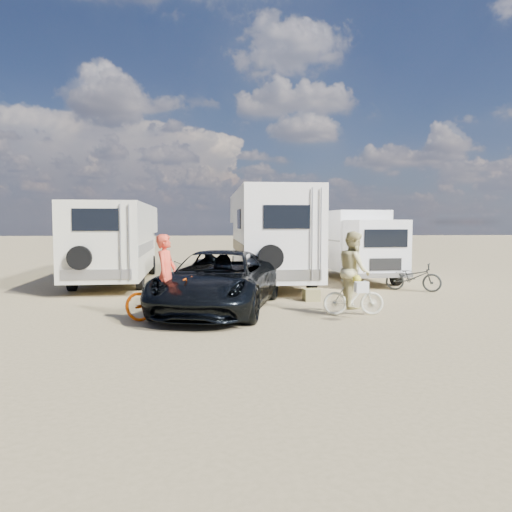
{
  "coord_description": "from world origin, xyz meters",
  "views": [
    {
      "loc": [
        -1.32,
        -11.35,
        2.26
      ],
      "look_at": [
        -0.35,
        2.4,
        1.3
      ],
      "focal_mm": 34.16,
      "sensor_mm": 36.0,
      "label": 1
    }
  ],
  "objects": [
    {
      "name": "bike_woman",
      "position": [
        1.87,
        0.17,
        0.44
      ],
      "size": [
        1.49,
        0.51,
        0.88
      ],
      "primitive_type": "imported",
      "rotation": [
        0.0,
        0.0,
        1.51
      ],
      "color": "beige",
      "rests_on": "ground"
    },
    {
      "name": "rider_man",
      "position": [
        -2.57,
        -0.37,
        0.91
      ],
      "size": [
        0.59,
        0.75,
        1.81
      ],
      "primitive_type": "imported",
      "rotation": [
        0.0,
        0.0,
        1.32
      ],
      "color": "#E1402A",
      "rests_on": "ground"
    },
    {
      "name": "cooler",
      "position": [
        -1.54,
        3.24,
        0.24
      ],
      "size": [
        0.71,
        0.61,
        0.48
      ],
      "primitive_type": "cube",
      "rotation": [
        0.0,
        0.0,
        -0.34
      ],
      "color": "#1D4E8B",
      "rests_on": "ground"
    },
    {
      "name": "dark_suv",
      "position": [
        -1.41,
        1.04,
        0.76
      ],
      "size": [
        3.74,
        5.93,
        1.53
      ],
      "primitive_type": "imported",
      "rotation": [
        0.0,
        0.0,
        -0.24
      ],
      "color": "black",
      "rests_on": "ground"
    },
    {
      "name": "bike_man",
      "position": [
        -2.57,
        -0.37,
        0.52
      ],
      "size": [
        2.09,
        1.16,
        1.04
      ],
      "primitive_type": "imported",
      "rotation": [
        0.0,
        0.0,
        1.32
      ],
      "color": "#C23D00",
      "rests_on": "ground"
    },
    {
      "name": "rv_main",
      "position": [
        0.42,
        6.7,
        1.7
      ],
      "size": [
        2.69,
        8.35,
        3.4
      ],
      "primitive_type": null,
      "rotation": [
        0.0,
        0.0,
        0.03
      ],
      "color": "silver",
      "rests_on": "ground"
    },
    {
      "name": "bike_parked",
      "position": [
        4.95,
        4.11,
        0.46
      ],
      "size": [
        1.85,
        1.4,
        0.93
      ],
      "primitive_type": "imported",
      "rotation": [
        0.0,
        0.0,
        1.06
      ],
      "color": "#282B28",
      "rests_on": "ground"
    },
    {
      "name": "ground",
      "position": [
        0.0,
        0.0,
        0.0
      ],
      "size": [
        140.0,
        140.0,
        0.0
      ],
      "primitive_type": "plane",
      "color": "#9F8A5F",
      "rests_on": "ground"
    },
    {
      "name": "rider_woman",
      "position": [
        1.87,
        0.17,
        0.93
      ],
      "size": [
        0.76,
        0.95,
        1.87
      ],
      "primitive_type": "imported",
      "rotation": [
        0.0,
        0.0,
        1.51
      ],
      "color": "#CFC381",
      "rests_on": "ground"
    },
    {
      "name": "box_truck",
      "position": [
        3.87,
        7.16,
        1.35
      ],
      "size": [
        2.43,
        5.8,
        2.7
      ],
      "primitive_type": null,
      "rotation": [
        0.0,
        0.0,
        0.08
      ],
      "color": "white",
      "rests_on": "ground"
    },
    {
      "name": "crate",
      "position": [
        1.24,
        2.37,
        0.17
      ],
      "size": [
        0.47,
        0.47,
        0.35
      ],
      "primitive_type": "cube",
      "rotation": [
        0.0,
        0.0,
        0.09
      ],
      "color": "olive",
      "rests_on": "ground"
    },
    {
      "name": "rv_left",
      "position": [
        -5.28,
        7.38,
        1.46
      ],
      "size": [
        2.91,
        8.28,
        2.92
      ],
      "primitive_type": null,
      "rotation": [
        0.0,
        0.0,
        0.06
      ],
      "color": "beige",
      "rests_on": "ground"
    }
  ]
}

